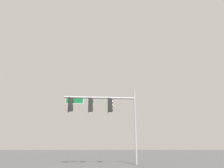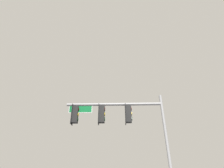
{
  "view_description": "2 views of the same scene",
  "coord_description": "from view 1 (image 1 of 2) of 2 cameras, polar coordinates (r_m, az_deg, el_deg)",
  "views": [
    {
      "loc": [
        -4.83,
        12.44,
        1.27
      ],
      "look_at": [
        -5.31,
        -6.64,
        6.92
      ],
      "focal_mm": 35.0,
      "sensor_mm": 36.0,
      "label": 1
    },
    {
      "loc": [
        -5.07,
        4.41,
        1.22
      ],
      "look_at": [
        -4.09,
        -6.44,
        7.18
      ],
      "focal_mm": 28.0,
      "sensor_mm": 36.0,
      "label": 2
    }
  ],
  "objects": [
    {
      "name": "signal_pole_near",
      "position": [
        18.97,
        -2.87,
        -6.19
      ],
      "size": [
        6.26,
        0.73,
        6.13
      ],
      "color": "gray",
      "rests_on": "ground_plane"
    }
  ]
}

